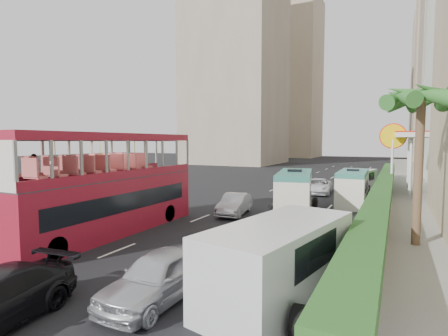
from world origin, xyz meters
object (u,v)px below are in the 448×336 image
Objects in this scene: panel_van_near at (280,261)px; shell_station at (435,163)px; palm_tree at (418,171)px; van_asset at (318,194)px; minibus_near at (294,192)px; car_silver_lane_b at (159,300)px; double_decker_bus at (109,184)px; minibus_far at (353,188)px; car_silver_lane_a at (235,214)px; panel_van_far at (360,180)px.

panel_van_near is 0.72× the size of shell_station.
panel_van_near is at bearing -117.50° from palm_tree.
van_asset is 0.78× the size of minibus_near.
minibus_near is at bearing 90.05° from car_silver_lane_b.
minibus_far is at bearing 54.13° from double_decker_bus.
shell_station is (9.18, 27.97, 2.75)m from car_silver_lane_b.
car_silver_lane_a is at bearing 105.16° from car_silver_lane_b.
minibus_far reaches higher than panel_van_far.
van_asset is 16.35m from palm_tree.
panel_van_near is 1.20× the size of panel_van_far.
double_decker_bus is 2.74× the size of car_silver_lane_a.
minibus_far is 0.98× the size of panel_van_near.
panel_van_near reaches higher than car_silver_lane_a.
palm_tree is at bearing -71.03° from minibus_far.
palm_tree is at bearing -24.56° from car_silver_lane_a.
minibus_near is 0.76× the size of shell_station.
palm_tree is (10.00, -2.95, 3.38)m from car_silver_lane_a.
double_decker_bus is 1.92× the size of panel_van_near.
panel_van_near is 0.90× the size of palm_tree.
car_silver_lane_b is 0.75× the size of minibus_far.
panel_van_far is at bearing -175.03° from shell_station.
minibus_far is 17.33m from panel_van_near.
van_asset is 5.28m from panel_van_far.
car_silver_lane_a is at bearing 163.56° from palm_tree.
car_silver_lane_a is 0.71× the size of minibus_far.
palm_tree reaches higher than minibus_far.
car_silver_lane_b is 14.25m from minibus_near.
palm_tree reaches higher than car_silver_lane_a.
panel_van_far is (6.09, 15.52, 0.96)m from car_silver_lane_a.
minibus_near is at bearing 26.81° from car_silver_lane_a.
minibus_near is at bearing 142.33° from palm_tree.
minibus_near is at bearing -93.74° from van_asset.
panel_van_near is at bearing -67.14° from car_silver_lane_a.
minibus_near is at bearing 52.59° from double_decker_bus.
minibus_far is 0.88× the size of palm_tree.
minibus_near is 12.89m from panel_van_near.
double_decker_bus is 1.95× the size of minibus_far.
palm_tree is at bearing -96.60° from shell_station.
car_silver_lane_b is 0.70× the size of minibus_near.
minibus_far is (3.30, 18.96, 1.25)m from car_silver_lane_b.
double_decker_bus is at bearing -124.82° from shell_station.
car_silver_lane_b reaches higher than car_silver_lane_a.
van_asset is at bearing 91.18° from car_silver_lane_b.
shell_station reaches higher than panel_van_near.
car_silver_lane_b reaches higher than van_asset.
double_decker_bus is 24.60m from panel_van_far.
palm_tree reaches higher than double_decker_bus.
van_asset is 0.60× the size of shell_station.
van_asset is at bearing 110.01° from panel_van_near.
panel_van_far is 6.39m from shell_station.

